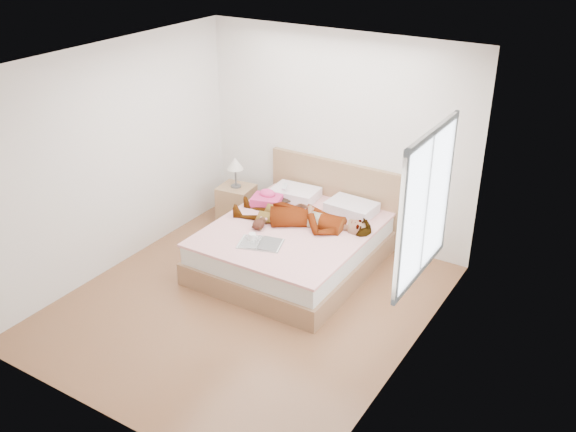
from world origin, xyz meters
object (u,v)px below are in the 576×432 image
at_px(magazine, 260,243).
at_px(nightstand, 237,202).
at_px(phone, 285,186).
at_px(towel, 267,199).
at_px(plush_toy, 259,224).
at_px(woman, 303,214).
at_px(bed, 296,242).
at_px(coffee_mug, 253,237).

distance_m(magazine, nightstand, 1.59).
distance_m(phone, towel, 0.28).
relative_size(towel, nightstand, 0.45).
bearing_deg(phone, plush_toy, -90.89).
relative_size(towel, magazine, 0.76).
height_order(woman, towel, woman).
distance_m(magazine, plush_toy, 0.38).
xyz_separation_m(woman, nightstand, (-1.26, 0.39, -0.31)).
xyz_separation_m(woman, plush_toy, (-0.35, -0.40, -0.05)).
relative_size(phone, plush_toy, 0.50).
xyz_separation_m(woman, magazine, (-0.13, -0.70, -0.10)).
height_order(woman, nightstand, nightstand).
xyz_separation_m(magazine, plush_toy, (-0.22, 0.31, 0.05)).
xyz_separation_m(bed, towel, (-0.59, 0.28, 0.31)).
height_order(plush_toy, nightstand, nightstand).
bearing_deg(woman, phone, -140.01).
distance_m(coffee_mug, plush_toy, 0.31).
height_order(towel, plush_toy, towel).
bearing_deg(towel, coffee_mug, -66.02).
bearing_deg(magazine, plush_toy, 125.81).
bearing_deg(magazine, nightstand, 135.71).
xyz_separation_m(bed, plush_toy, (-0.31, -0.31, 0.30)).
bearing_deg(woman, bed, -35.64).
height_order(bed, coffee_mug, bed).
bearing_deg(nightstand, towel, -18.06).
height_order(woman, magazine, woman).
relative_size(bed, magazine, 3.78).
bearing_deg(magazine, phone, 108.49).
distance_m(bed, plush_toy, 0.53).
height_order(bed, magazine, bed).
distance_m(coffee_mug, nightstand, 1.50).
bearing_deg(woman, coffee_mug, -30.72).
xyz_separation_m(phone, nightstand, (-0.76, -0.01, -0.40)).
bearing_deg(coffee_mug, phone, 103.33).
bearing_deg(phone, nightstand, 169.14).
bearing_deg(nightstand, magazine, -44.29).
bearing_deg(woman, plush_toy, -53.05).
bearing_deg(phone, towel, -133.72).
distance_m(phone, plush_toy, 0.82).
relative_size(coffee_mug, plush_toy, 0.57).
distance_m(woman, magazine, 0.72).
distance_m(woman, towel, 0.66).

